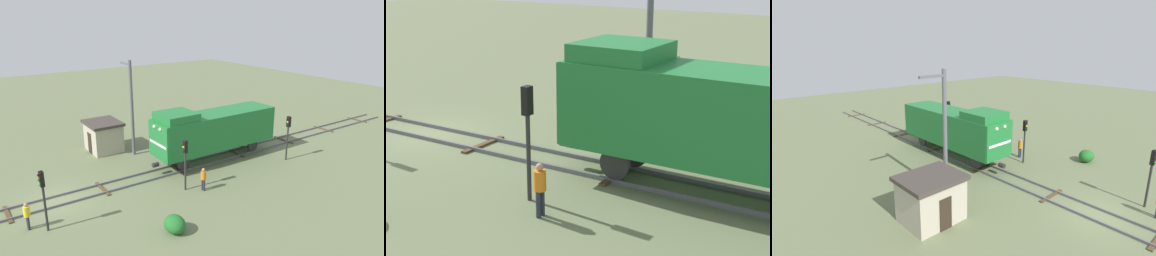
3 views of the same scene
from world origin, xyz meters
The scene contains 7 objects.
ground_plane centered at (0.00, 0.00, 0.00)m, with size 112.87×112.87×0.00m, color #66704C.
railway_track centered at (0.00, 0.00, 0.07)m, with size 2.40×75.25×0.16m.
locomotive centered at (0.00, 13.11, 2.77)m, with size 2.90×11.60×4.60m.
traffic_signal_mid centered at (3.40, 8.00, 2.61)m, with size 0.32×0.34×3.74m.
worker_by_signal centered at (4.20, 9.01, 1.00)m, with size 0.38×0.38×1.70m.
catenary_mast centered at (-5.06, 8.08, 4.44)m, with size 1.94×0.28×8.38m.
relay_hut centered at (-7.50, 6.30, 1.39)m, with size 3.50×2.90×2.74m.
Camera 2 is at (17.29, 18.53, 7.69)m, focal length 55.00 mm.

